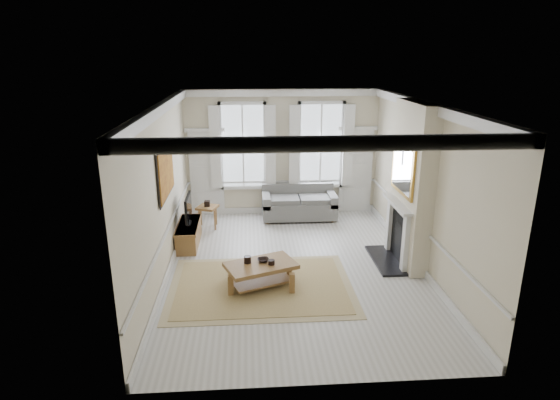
{
  "coord_description": "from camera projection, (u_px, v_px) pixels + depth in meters",
  "views": [
    {
      "loc": [
        -0.93,
        -8.84,
        4.32
      ],
      "look_at": [
        -0.25,
        0.79,
        1.25
      ],
      "focal_mm": 30.0,
      "sensor_mm": 36.0,
      "label": 1
    }
  ],
  "objects": [
    {
      "name": "bowl",
      "position": [
        263.0,
        260.0,
        8.95
      ],
      "size": [
        0.25,
        0.25,
        0.05
      ],
      "primitive_type": "imported",
      "rotation": [
        0.0,
        0.0,
        0.11
      ],
      "color": "black",
      "rests_on": "coffee_table"
    },
    {
      "name": "tv",
      "position": [
        188.0,
        208.0,
        10.72
      ],
      "size": [
        0.08,
        0.9,
        0.68
      ],
      "color": "black",
      "rests_on": "tv_stand"
    },
    {
      "name": "sofa",
      "position": [
        299.0,
        205.0,
        12.65
      ],
      "size": [
        1.96,
        0.96,
        0.89
      ],
      "color": "#5F5F5D",
      "rests_on": "floor"
    },
    {
      "name": "ceramic_pot_b",
      "position": [
        271.0,
        262.0,
        8.81
      ],
      "size": [
        0.13,
        0.13,
        0.09
      ],
      "primitive_type": "cylinder",
      "color": "black",
      "rests_on": "coffee_table"
    },
    {
      "name": "mirror",
      "position": [
        403.0,
        169.0,
        9.49
      ],
      "size": [
        0.06,
        1.26,
        1.06
      ],
      "primitive_type": "cube",
      "color": "#B98832",
      "rests_on": "chimney_breast"
    },
    {
      "name": "hearth",
      "position": [
        386.0,
        260.0,
        10.09
      ],
      "size": [
        0.55,
        1.5,
        0.05
      ],
      "primitive_type": "cube",
      "color": "black",
      "rests_on": "floor"
    },
    {
      "name": "door_right",
      "position": [
        356.0,
        171.0,
        12.95
      ],
      "size": [
        0.9,
        0.08,
        2.3
      ],
      "primitive_type": "cube",
      "color": "silver",
      "rests_on": "floor"
    },
    {
      "name": "ceiling",
      "position": [
        296.0,
        103.0,
        8.74
      ],
      "size": [
        7.2,
        7.2,
        0.0
      ],
      "primitive_type": "plane",
      "rotation": [
        3.14,
        0.0,
        0.0
      ],
      "color": "white",
      "rests_on": "back_wall"
    },
    {
      "name": "window_left",
      "position": [
        243.0,
        146.0,
        12.5
      ],
      "size": [
        1.26,
        0.2,
        2.2
      ],
      "primitive_type": null,
      "color": "#B2BCC6",
      "rests_on": "back_wall"
    },
    {
      "name": "coffee_table",
      "position": [
        261.0,
        268.0,
        8.88
      ],
      "size": [
        1.48,
        1.18,
        0.49
      ],
      "rotation": [
        0.0,
        0.0,
        0.37
      ],
      "color": "brown",
      "rests_on": "rug"
    },
    {
      "name": "door_left",
      "position": [
        207.0,
        174.0,
        12.67
      ],
      "size": [
        0.9,
        0.08,
        2.3
      ],
      "primitive_type": "cube",
      "color": "silver",
      "rests_on": "floor"
    },
    {
      "name": "right_wall",
      "position": [
        423.0,
        188.0,
        9.43
      ],
      "size": [
        0.0,
        7.2,
        7.2
      ],
      "primitive_type": "plane",
      "rotation": [
        1.57,
        0.0,
        -1.57
      ],
      "color": "beige",
      "rests_on": "floor"
    },
    {
      "name": "rug",
      "position": [
        261.0,
        286.0,
        9.0
      ],
      "size": [
        3.5,
        2.6,
        0.02
      ],
      "primitive_type": "cube",
      "color": "#A18553",
      "rests_on": "floor"
    },
    {
      "name": "back_wall",
      "position": [
        282.0,
        153.0,
        12.68
      ],
      "size": [
        5.2,
        0.0,
        5.2
      ],
      "primitive_type": "plane",
      "rotation": [
        1.57,
        0.0,
        0.0
      ],
      "color": "beige",
      "rests_on": "floor"
    },
    {
      "name": "tv_stand",
      "position": [
        189.0,
        234.0,
        10.92
      ],
      "size": [
        0.45,
        1.41,
        0.5
      ],
      "primitive_type": "cube",
      "color": "brown",
      "rests_on": "floor"
    },
    {
      "name": "side_table",
      "position": [
        207.0,
        210.0,
        11.9
      ],
      "size": [
        0.6,
        0.6,
        0.57
      ],
      "rotation": [
        0.0,
        0.0,
        -0.36
      ],
      "color": "brown",
      "rests_on": "floor"
    },
    {
      "name": "ceramic_pot_a",
      "position": [
        248.0,
        260.0,
        8.87
      ],
      "size": [
        0.14,
        0.14,
        0.14
      ],
      "primitive_type": "cylinder",
      "color": "black",
      "rests_on": "coffee_table"
    },
    {
      "name": "left_wall",
      "position": [
        162.0,
        193.0,
        9.09
      ],
      "size": [
        0.0,
        7.2,
        7.2
      ],
      "primitive_type": "plane",
      "rotation": [
        1.57,
        0.0,
        1.57
      ],
      "color": "beige",
      "rests_on": "floor"
    },
    {
      "name": "fireplace",
      "position": [
        397.0,
        229.0,
        9.89
      ],
      "size": [
        0.21,
        1.45,
        1.33
      ],
      "color": "silver",
      "rests_on": "floor"
    },
    {
      "name": "chimney_breast",
      "position": [
        412.0,
        185.0,
        9.61
      ],
      "size": [
        0.35,
        1.7,
        3.38
      ],
      "primitive_type": "cube",
      "color": "beige",
      "rests_on": "floor"
    },
    {
      "name": "painting",
      "position": [
        166.0,
        172.0,
        9.27
      ],
      "size": [
        0.05,
        1.66,
        1.06
      ],
      "primitive_type": "cube",
      "color": "#C08421",
      "rests_on": "left_wall"
    },
    {
      "name": "window_right",
      "position": [
        321.0,
        145.0,
        12.64
      ],
      "size": [
        1.26,
        0.2,
        2.2
      ],
      "primitive_type": null,
      "color": "#B2BCC6",
      "rests_on": "back_wall"
    },
    {
      "name": "floor",
      "position": [
        295.0,
        268.0,
        9.77
      ],
      "size": [
        7.2,
        7.2,
        0.0
      ],
      "primitive_type": "plane",
      "color": "#B7B5AD",
      "rests_on": "ground"
    }
  ]
}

